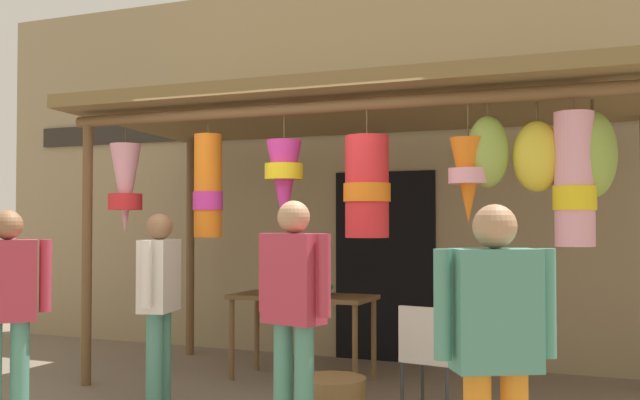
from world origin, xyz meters
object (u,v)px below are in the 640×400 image
(flower_heap_on_table, at_px, (303,286))
(folding_chair, at_px, (430,351))
(passerby_at_right, at_px, (159,294))
(display_table, at_px, (303,305))
(vendor_in_orange, at_px, (294,300))
(wicker_basket_by_table, at_px, (332,394))
(shopper_by_bananas, at_px, (495,341))
(customer_foreground, at_px, (7,301))

(flower_heap_on_table, distance_m, folding_chair, 1.71)
(passerby_at_right, bearing_deg, display_table, 66.10)
(folding_chair, bearing_deg, vendor_in_orange, -123.93)
(flower_heap_on_table, bearing_deg, vendor_in_orange, -67.67)
(flower_heap_on_table, relative_size, wicker_basket_by_table, 1.12)
(display_table, relative_size, shopper_by_bananas, 0.85)
(wicker_basket_by_table, xyz_separation_m, passerby_at_right, (-1.29, -0.45, 0.77))
(flower_heap_on_table, height_order, vendor_in_orange, vendor_in_orange)
(shopper_by_bananas, distance_m, passerby_at_right, 3.21)
(passerby_at_right, bearing_deg, shopper_by_bananas, -26.16)
(flower_heap_on_table, relative_size, passerby_at_right, 0.39)
(customer_foreground, distance_m, shopper_by_bananas, 3.51)
(display_table, relative_size, flower_heap_on_table, 2.19)
(flower_heap_on_table, xyz_separation_m, shopper_by_bananas, (2.24, -2.79, 0.04))
(folding_chair, xyz_separation_m, shopper_by_bananas, (0.82, -1.93, 0.41))
(folding_chair, xyz_separation_m, passerby_at_right, (-2.06, -0.51, 0.40))
(customer_foreground, bearing_deg, passerby_at_right, 57.97)
(customer_foreground, bearing_deg, shopper_by_bananas, -7.29)
(flower_heap_on_table, xyz_separation_m, passerby_at_right, (-0.63, -1.38, 0.03))
(vendor_in_orange, height_order, customer_foreground, vendor_in_orange)
(display_table, bearing_deg, shopper_by_bananas, -51.21)
(customer_foreground, bearing_deg, vendor_in_orange, 13.88)
(vendor_in_orange, xyz_separation_m, shopper_by_bananas, (1.48, -0.94, -0.04))
(display_table, relative_size, folding_chair, 1.57)
(folding_chair, distance_m, shopper_by_bananas, 2.13)
(display_table, xyz_separation_m, vendor_in_orange, (0.78, -1.87, 0.25))
(display_table, xyz_separation_m, shopper_by_bananas, (2.26, -2.81, 0.22))
(vendor_in_orange, distance_m, shopper_by_bananas, 1.76)
(display_table, bearing_deg, flower_heap_on_table, -54.16)
(folding_chair, distance_m, wicker_basket_by_table, 0.86)
(wicker_basket_by_table, relative_size, customer_foreground, 0.35)
(flower_heap_on_table, height_order, shopper_by_bananas, shopper_by_bananas)
(display_table, distance_m, folding_chair, 1.70)
(display_table, height_order, folding_chair, folding_chair)
(customer_foreground, relative_size, passerby_at_right, 1.01)
(display_table, xyz_separation_m, passerby_at_right, (-0.62, -1.40, 0.20))
(display_table, height_order, shopper_by_bananas, shopper_by_bananas)
(display_table, relative_size, customer_foreground, 0.85)
(folding_chair, height_order, passerby_at_right, passerby_at_right)
(vendor_in_orange, bearing_deg, wicker_basket_by_table, 96.36)
(display_table, relative_size, passerby_at_right, 0.86)
(wicker_basket_by_table, bearing_deg, vendor_in_orange, -83.64)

